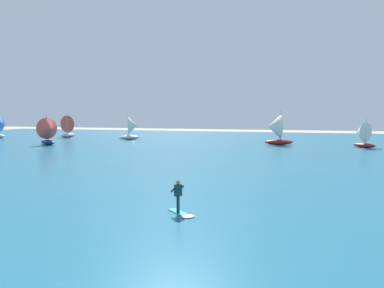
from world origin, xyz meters
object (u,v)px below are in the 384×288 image
kitesurfer (180,202)px  sailboat_outermost (132,128)px  sailboat_leading (275,129)px  sailboat_far_left (70,126)px  sailboat_near_shore (361,134)px  sailboat_trailing (49,131)px

kitesurfer → sailboat_outermost: (-24.78, 46.37, 1.62)m
sailboat_leading → sailboat_outermost: (-27.23, 4.84, -0.23)m
sailboat_far_left → sailboat_near_shore: 55.92m
kitesurfer → sailboat_far_left: 63.35m
kitesurfer → sailboat_outermost: 52.61m
sailboat_near_shore → kitesurfer: bearing=-110.2°
sailboat_near_shore → sailboat_far_left: bearing=171.7°
kitesurfer → sailboat_leading: bearing=86.6°
kitesurfer → sailboat_near_shore: size_ratio=0.44×
kitesurfer → sailboat_trailing: size_ratio=0.38×
sailboat_near_shore → sailboat_trailing: bearing=-168.7°
sailboat_far_left → sailboat_leading: sailboat_leading is taller
sailboat_trailing → sailboat_near_shore: bearing=11.3°
sailboat_far_left → sailboat_near_shore: bearing=-8.3°
sailboat_near_shore → sailboat_trailing: size_ratio=0.86×
sailboat_far_left → sailboat_outermost: (15.59, -2.41, -0.11)m
sailboat_outermost → sailboat_leading: bearing=-10.1°
kitesurfer → sailboat_leading: sailboat_leading is taller
sailboat_leading → kitesurfer: bearing=-93.4°
sailboat_far_left → sailboat_outermost: sailboat_far_left is taller
sailboat_near_shore → sailboat_trailing: (-47.02, -9.37, 0.30)m
kitesurfer → sailboat_near_shore: sailboat_near_shore is taller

